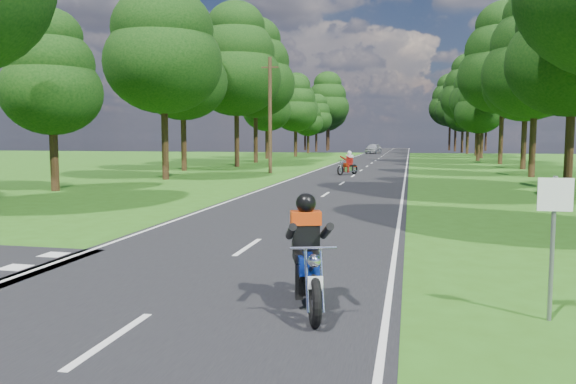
# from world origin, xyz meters

# --- Properties ---
(ground) EXTENTS (160.00, 160.00, 0.00)m
(ground) POSITION_xyz_m (0.00, 0.00, 0.00)
(ground) COLOR #295814
(ground) RESTS_ON ground
(main_road) EXTENTS (7.00, 140.00, 0.02)m
(main_road) POSITION_xyz_m (0.00, 50.00, 0.01)
(main_road) COLOR black
(main_road) RESTS_ON ground
(road_markings) EXTENTS (7.40, 140.00, 0.01)m
(road_markings) POSITION_xyz_m (-0.14, 48.13, 0.02)
(road_markings) COLOR silver
(road_markings) RESTS_ON main_road
(treeline) EXTENTS (40.00, 115.35, 14.78)m
(treeline) POSITION_xyz_m (1.43, 60.06, 8.25)
(treeline) COLOR black
(treeline) RESTS_ON ground
(telegraph_pole) EXTENTS (1.20, 0.26, 8.00)m
(telegraph_pole) POSITION_xyz_m (-6.00, 28.00, 4.07)
(telegraph_pole) COLOR #382616
(telegraph_pole) RESTS_ON ground
(road_sign) EXTENTS (0.45, 0.07, 2.00)m
(road_sign) POSITION_xyz_m (5.50, -2.01, 1.34)
(road_sign) COLOR slate
(road_sign) RESTS_ON ground
(rider_near_blue) EXTENTS (1.22, 2.12, 1.68)m
(rider_near_blue) POSITION_xyz_m (2.14, -2.20, 0.86)
(rider_near_blue) COLOR navy
(rider_near_blue) RESTS_ON main_road
(rider_far_red) EXTENTS (1.48, 1.98, 1.59)m
(rider_far_red) POSITION_xyz_m (-0.46, 26.94, 0.82)
(rider_far_red) COLOR maroon
(rider_far_red) RESTS_ON main_road
(distant_car) EXTENTS (2.64, 4.75, 1.53)m
(distant_car) POSITION_xyz_m (-1.93, 76.28, 0.78)
(distant_car) COLOR silver
(distant_car) RESTS_ON main_road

